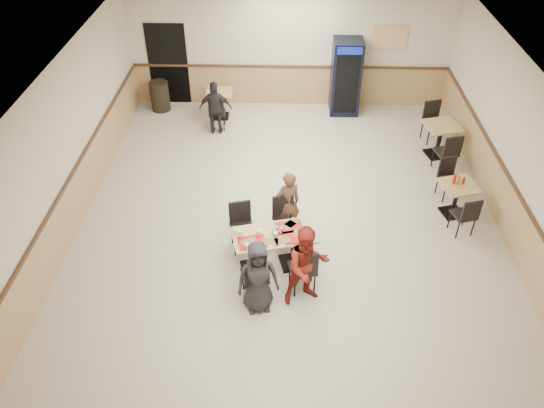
{
  "coord_description": "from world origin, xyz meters",
  "views": [
    {
      "loc": [
        -0.1,
        -7.72,
        6.55
      ],
      "look_at": [
        -0.31,
        -0.5,
        0.89
      ],
      "focal_mm": 35.0,
      "sensor_mm": 36.0,
      "label": 1
    }
  ],
  "objects_px": {
    "diner_man_opposite": "(288,204)",
    "trash_bin": "(160,96)",
    "side_table_far": "(440,135)",
    "pepsi_cooler": "(346,77)",
    "main_table": "(274,245)",
    "back_table": "(220,100)",
    "diner_woman_left": "(258,277)",
    "lone_diner": "(216,108)",
    "diner_woman_right": "(307,266)",
    "side_table_near": "(457,195)"
  },
  "relations": [
    {
      "from": "diner_man_opposite",
      "to": "trash_bin",
      "type": "xyz_separation_m",
      "value": [
        -3.29,
        4.75,
        -0.29
      ]
    },
    {
      "from": "diner_man_opposite",
      "to": "trash_bin",
      "type": "bearing_deg",
      "value": -78.77
    },
    {
      "from": "side_table_far",
      "to": "pepsi_cooler",
      "type": "height_order",
      "value": "pepsi_cooler"
    },
    {
      "from": "main_table",
      "to": "back_table",
      "type": "distance_m",
      "value": 5.52
    },
    {
      "from": "diner_man_opposite",
      "to": "pepsi_cooler",
      "type": "relative_size",
      "value": 0.71
    },
    {
      "from": "main_table",
      "to": "diner_woman_left",
      "type": "height_order",
      "value": "diner_woman_left"
    },
    {
      "from": "lone_diner",
      "to": "back_table",
      "type": "height_order",
      "value": "lone_diner"
    },
    {
      "from": "diner_man_opposite",
      "to": "lone_diner",
      "type": "relative_size",
      "value": 1.03
    },
    {
      "from": "diner_woman_left",
      "to": "back_table",
      "type": "height_order",
      "value": "diner_woman_left"
    },
    {
      "from": "diner_woman_left",
      "to": "pepsi_cooler",
      "type": "bearing_deg",
      "value": 62.37
    },
    {
      "from": "side_table_far",
      "to": "trash_bin",
      "type": "xyz_separation_m",
      "value": [
        -6.66,
        1.98,
        -0.13
      ]
    },
    {
      "from": "diner_woman_left",
      "to": "diner_woman_right",
      "type": "xyz_separation_m",
      "value": [
        0.76,
        0.19,
        0.08
      ]
    },
    {
      "from": "diner_woman_right",
      "to": "trash_bin",
      "type": "height_order",
      "value": "diner_woman_right"
    },
    {
      "from": "side_table_far",
      "to": "trash_bin",
      "type": "bearing_deg",
      "value": 163.42
    },
    {
      "from": "main_table",
      "to": "lone_diner",
      "type": "relative_size",
      "value": 1.15
    },
    {
      "from": "main_table",
      "to": "pepsi_cooler",
      "type": "distance_m",
      "value": 5.96
    },
    {
      "from": "back_table",
      "to": "pepsi_cooler",
      "type": "distance_m",
      "value": 3.18
    },
    {
      "from": "diner_woman_left",
      "to": "side_table_far",
      "type": "relative_size",
      "value": 1.52
    },
    {
      "from": "trash_bin",
      "to": "main_table",
      "type": "bearing_deg",
      "value": -61.63
    },
    {
      "from": "trash_bin",
      "to": "pepsi_cooler",
      "type": "bearing_deg",
      "value": 0.52
    },
    {
      "from": "diner_man_opposite",
      "to": "pepsi_cooler",
      "type": "bearing_deg",
      "value": -129.84
    },
    {
      "from": "diner_man_opposite",
      "to": "back_table",
      "type": "bearing_deg",
      "value": -92.2
    },
    {
      "from": "back_table",
      "to": "trash_bin",
      "type": "height_order",
      "value": "trash_bin"
    },
    {
      "from": "pepsi_cooler",
      "to": "trash_bin",
      "type": "height_order",
      "value": "pepsi_cooler"
    },
    {
      "from": "diner_woman_left",
      "to": "main_table",
      "type": "bearing_deg",
      "value": 64.29
    },
    {
      "from": "lone_diner",
      "to": "trash_bin",
      "type": "distance_m",
      "value": 1.96
    },
    {
      "from": "pepsi_cooler",
      "to": "diner_woman_right",
      "type": "bearing_deg",
      "value": -99.96
    },
    {
      "from": "diner_man_opposite",
      "to": "side_table_near",
      "type": "bearing_deg",
      "value": 167.88
    },
    {
      "from": "diner_woman_right",
      "to": "pepsi_cooler",
      "type": "relative_size",
      "value": 0.79
    },
    {
      "from": "pepsi_cooler",
      "to": "trash_bin",
      "type": "xyz_separation_m",
      "value": [
        -4.7,
        -0.04,
        -0.56
      ]
    },
    {
      "from": "main_table",
      "to": "side_table_near",
      "type": "height_order",
      "value": "main_table"
    },
    {
      "from": "diner_woman_right",
      "to": "diner_man_opposite",
      "type": "relative_size",
      "value": 1.1
    },
    {
      "from": "diner_woman_right",
      "to": "main_table",
      "type": "bearing_deg",
      "value": 107.07
    },
    {
      "from": "main_table",
      "to": "diner_man_opposite",
      "type": "xyz_separation_m",
      "value": [
        0.22,
        0.91,
        0.18
      ]
    },
    {
      "from": "diner_woman_left",
      "to": "diner_woman_right",
      "type": "relative_size",
      "value": 0.9
    },
    {
      "from": "lone_diner",
      "to": "side_table_near",
      "type": "bearing_deg",
      "value": 147.83
    },
    {
      "from": "side_table_far",
      "to": "pepsi_cooler",
      "type": "bearing_deg",
      "value": 134.05
    },
    {
      "from": "lone_diner",
      "to": "pepsi_cooler",
      "type": "bearing_deg",
      "value": -160.53
    },
    {
      "from": "lone_diner",
      "to": "back_table",
      "type": "xyz_separation_m",
      "value": [
        -0.0,
        0.78,
        -0.19
      ]
    },
    {
      "from": "lone_diner",
      "to": "trash_bin",
      "type": "height_order",
      "value": "lone_diner"
    },
    {
      "from": "side_table_near",
      "to": "pepsi_cooler",
      "type": "bearing_deg",
      "value": 113.68
    },
    {
      "from": "back_table",
      "to": "diner_woman_left",
      "type": "bearing_deg",
      "value": -78.56
    },
    {
      "from": "main_table",
      "to": "diner_man_opposite",
      "type": "bearing_deg",
      "value": 62.1
    },
    {
      "from": "back_table",
      "to": "pepsi_cooler",
      "type": "xyz_separation_m",
      "value": [
        3.12,
        0.39,
        0.48
      ]
    },
    {
      "from": "back_table",
      "to": "trash_bin",
      "type": "bearing_deg",
      "value": 167.47
    },
    {
      "from": "trash_bin",
      "to": "diner_woman_left",
      "type": "bearing_deg",
      "value": -66.69
    },
    {
      "from": "diner_woman_right",
      "to": "back_table",
      "type": "height_order",
      "value": "diner_woman_right"
    },
    {
      "from": "diner_man_opposite",
      "to": "side_table_near",
      "type": "xyz_separation_m",
      "value": [
        3.23,
        0.65,
        -0.21
      ]
    },
    {
      "from": "diner_man_opposite",
      "to": "main_table",
      "type": "bearing_deg",
      "value": 52.8
    },
    {
      "from": "diner_woman_left",
      "to": "trash_bin",
      "type": "height_order",
      "value": "diner_woman_left"
    }
  ]
}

